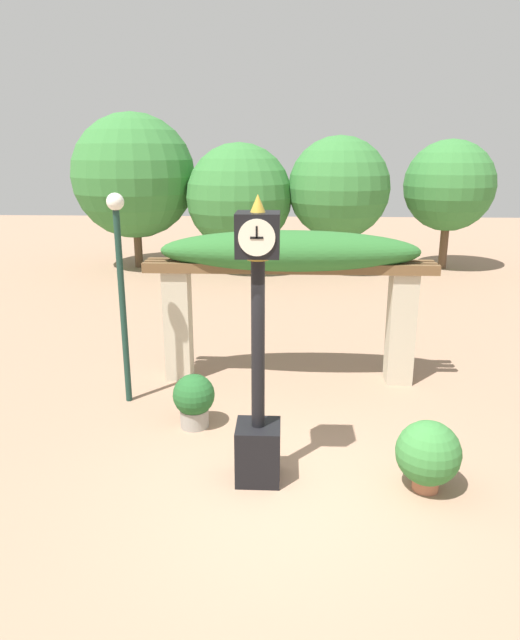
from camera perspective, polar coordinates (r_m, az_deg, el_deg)
name	(u,v)px	position (r m, az deg, el deg)	size (l,w,h in m)	color
ground_plane	(288,490)	(7.19, 2.79, -16.66)	(60.00, 60.00, 0.00)	#9E7A60
pedestal_clock	(258,372)	(6.77, -0.20, -5.26)	(0.54, 0.54, 3.49)	black
pergola	(289,266)	(9.72, 2.96, 5.37)	(4.94, 1.04, 2.67)	#BCB299
potted_plant_near_left	(194,399)	(8.50, -6.63, -7.83)	(0.62, 0.62, 0.81)	gray
potted_plant_near_right	(428,454)	(7.24, 16.46, -12.73)	(0.78, 0.78, 0.88)	#B26B4C
lamp_post	(120,271)	(9.05, -13.81, 4.77)	(0.26, 0.26, 3.34)	#19382D
tree_line	(249,185)	(19.51, -1.09, 13.34)	(14.22, 4.38, 5.19)	brown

